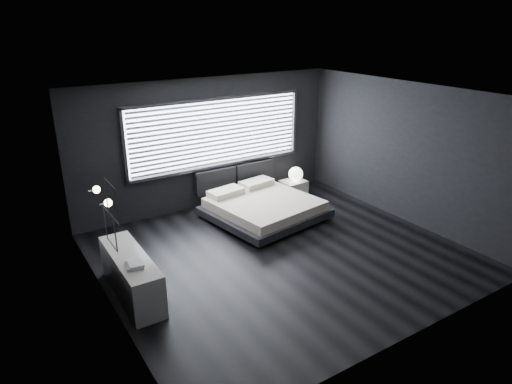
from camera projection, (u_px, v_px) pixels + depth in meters
room at (283, 180)px, 7.63m from camera, size 6.04×6.00×2.80m
window at (218, 133)px, 9.78m from camera, size 4.14×0.09×1.52m
headboard at (235, 177)px, 10.30m from camera, size 1.96×0.16×0.52m
sconce_near at (108, 203)px, 6.16m from camera, size 0.18×0.11×0.11m
sconce_far at (96, 190)px, 6.63m from camera, size 0.18×0.11×0.11m
wall_art_upper at (112, 201)px, 5.55m from camera, size 0.01×0.48×0.48m
wall_art_lower at (110, 229)px, 5.92m from camera, size 0.01×0.48×0.48m
bed at (263, 207)px, 9.48m from camera, size 2.38×2.30×0.54m
nightstand at (293, 187)px, 10.82m from camera, size 0.58×0.49×0.33m
orb_lamp at (296, 174)px, 10.70m from camera, size 0.34×0.34×0.34m
dresser at (132, 275)px, 6.82m from camera, size 0.49×1.69×0.67m
book_stack at (135, 264)px, 6.41m from camera, size 0.29×0.35×0.06m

